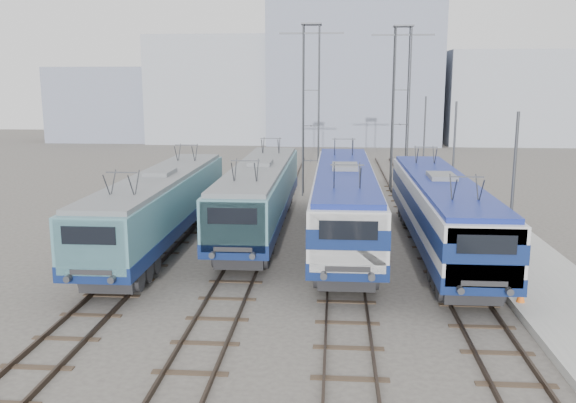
% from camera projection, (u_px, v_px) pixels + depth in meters
% --- Properties ---
extents(ground, '(160.00, 160.00, 0.00)m').
position_uv_depth(ground, '(286.00, 301.00, 22.89)').
color(ground, '#514C47').
extents(platform, '(4.00, 70.00, 0.30)m').
position_uv_depth(platform, '(506.00, 246.00, 29.92)').
color(platform, '#9E9E99').
rests_on(platform, ground).
extents(locomotive_far_left, '(2.82, 17.84, 3.36)m').
position_uv_depth(locomotive_far_left, '(160.00, 204.00, 29.77)').
color(locomotive_far_left, navy).
rests_on(locomotive_far_left, ground).
extents(locomotive_center_left, '(2.88, 18.19, 3.42)m').
position_uv_depth(locomotive_center_left, '(260.00, 192.00, 32.76)').
color(locomotive_center_left, navy).
rests_on(locomotive_center_left, ground).
extents(locomotive_center_right, '(2.99, 18.89, 3.55)m').
position_uv_depth(locomotive_center_right, '(344.00, 198.00, 30.40)').
color(locomotive_center_right, navy).
rests_on(locomotive_center_right, ground).
extents(locomotive_far_right, '(2.83, 17.89, 3.36)m').
position_uv_depth(locomotive_far_right, '(441.00, 208.00, 28.62)').
color(locomotive_far_right, navy).
rests_on(locomotive_far_right, ground).
extents(catenary_tower_west, '(4.50, 1.20, 12.00)m').
position_uv_depth(catenary_tower_west, '(311.00, 103.00, 43.13)').
color(catenary_tower_west, '#3F4247').
rests_on(catenary_tower_west, ground).
extents(catenary_tower_east, '(4.50, 1.20, 12.00)m').
position_uv_depth(catenary_tower_east, '(401.00, 102.00, 44.59)').
color(catenary_tower_east, '#3F4247').
rests_on(catenary_tower_east, ground).
extents(mast_front, '(0.12, 0.12, 7.00)m').
position_uv_depth(mast_front, '(512.00, 203.00, 23.52)').
color(mast_front, '#3F4247').
rests_on(mast_front, ground).
extents(mast_mid, '(0.12, 0.12, 7.00)m').
position_uv_depth(mast_mid, '(453.00, 162.00, 35.26)').
color(mast_mid, '#3F4247').
rests_on(mast_mid, ground).
extents(mast_rear, '(0.12, 0.12, 7.00)m').
position_uv_depth(mast_rear, '(424.00, 142.00, 47.00)').
color(mast_rear, '#3F4247').
rests_on(mast_rear, ground).
extents(safety_cone, '(0.31, 0.31, 0.54)m').
position_uv_depth(safety_cone, '(521.00, 295.00, 21.90)').
color(safety_cone, orange).
rests_on(safety_cone, platform).
extents(building_west, '(18.00, 12.00, 14.00)m').
position_uv_depth(building_west, '(221.00, 90.00, 83.25)').
color(building_west, '#A4ABB8').
rests_on(building_west, ground).
extents(building_center, '(22.00, 14.00, 18.00)m').
position_uv_depth(building_center, '(353.00, 75.00, 81.50)').
color(building_center, '#818AA2').
rests_on(building_center, ground).
extents(building_east, '(16.00, 12.00, 12.00)m').
position_uv_depth(building_east, '(504.00, 98.00, 80.56)').
color(building_east, '#A4ABB8').
rests_on(building_east, ground).
extents(building_far_west, '(14.00, 10.00, 10.00)m').
position_uv_depth(building_far_west, '(107.00, 104.00, 84.84)').
color(building_far_west, '#818AA2').
rests_on(building_far_west, ground).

